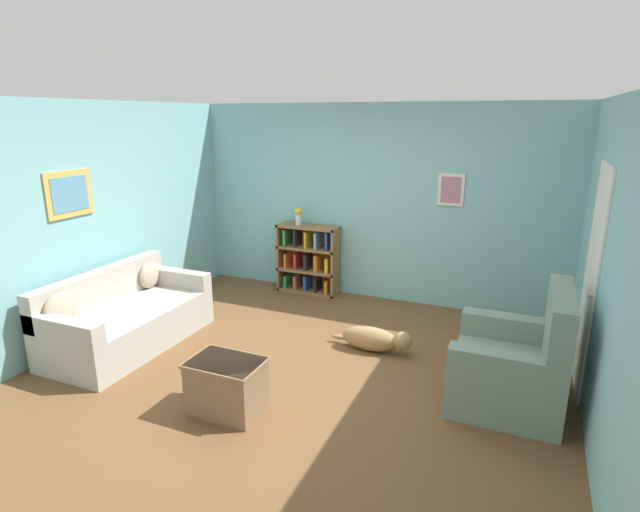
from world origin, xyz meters
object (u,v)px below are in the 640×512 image
(couch, at_px, (126,319))
(dog, at_px, (375,339))
(vase, at_px, (298,215))
(coffee_table, at_px, (227,385))
(bookshelf, at_px, (309,259))
(recliner_chair, at_px, (516,365))

(couch, bearing_deg, dog, 19.30)
(couch, bearing_deg, vase, 66.88)
(couch, bearing_deg, coffee_table, -21.18)
(bookshelf, xyz_separation_m, coffee_table, (0.61, -3.02, -0.23))
(vase, bearing_deg, recliner_chair, -32.56)
(bookshelf, height_order, vase, vase)
(recliner_chair, distance_m, dog, 1.51)
(coffee_table, height_order, dog, coffee_table)
(bookshelf, bearing_deg, vase, -172.74)
(bookshelf, distance_m, coffee_table, 3.09)
(dog, relative_size, vase, 3.75)
(bookshelf, bearing_deg, coffee_table, -78.56)
(couch, xyz_separation_m, dog, (2.56, 0.90, -0.16))
(couch, xyz_separation_m, vase, (0.99, 2.33, 0.81))
(coffee_table, bearing_deg, dog, 62.57)
(couch, height_order, bookshelf, bookshelf)
(coffee_table, height_order, vase, vase)
(coffee_table, relative_size, vase, 2.54)
(couch, distance_m, vase, 2.66)
(couch, height_order, coffee_table, couch)
(vase, bearing_deg, bookshelf, 7.26)
(vase, bearing_deg, dog, -42.30)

